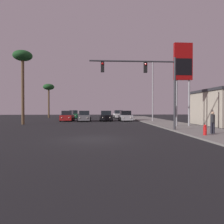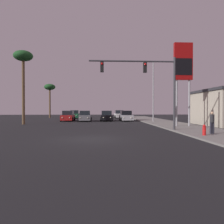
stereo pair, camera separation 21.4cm
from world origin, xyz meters
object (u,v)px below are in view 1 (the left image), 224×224
Objects in this scene: car_white at (118,115)px; car_red at (67,116)px; car_grey at (84,116)px; car_black at (106,116)px; car_silver at (125,116)px; pedestrian_on_sidewalk at (213,122)px; palm_tree_near at (23,60)px; street_lamp at (152,88)px; gas_station_sign at (183,66)px; car_green at (74,115)px; palm_tree_far at (49,89)px; traffic_light_mast at (150,78)px; fire_hydrant at (205,130)px.

car_white and car_red have the same top height.
car_grey and car_black have the same top height.
car_black and car_silver have the same top height.
palm_tree_near is at bearing 145.45° from pedestrian_on_sidewalk.
gas_station_sign is (1.16, -9.03, 1.50)m from street_lamp.
car_green is 10.31m from car_red.
car_white is 24.03m from palm_tree_near.
street_lamp reaches higher than palm_tree_far.
palm_tree_near is at bearing -86.51° from palm_tree_far.
car_red is at bearing 124.28° from pedestrian_on_sidewalk.
traffic_light_mast is at bearing -32.61° from palm_tree_near.
car_black is 0.58× the size of palm_tree_far.
street_lamp is 1.21× the size of palm_tree_far.
pedestrian_on_sidewalk is at bearing -34.55° from palm_tree_near.
pedestrian_on_sidewalk is (4.28, -30.68, 0.27)m from car_white.
car_silver is 0.59× the size of palm_tree_far.
pedestrian_on_sidewalk is 38.18m from palm_tree_far.
car_silver is (6.69, 0.24, 0.00)m from car_grey.
car_green is 0.56× the size of traffic_light_mast.
traffic_light_mast is (9.65, -16.52, 3.99)m from car_red.
car_black is 8.81m from street_lamp.
pedestrian_on_sidewalk reaches higher than car_white.
car_black is (3.50, 0.51, 0.00)m from car_grey.
palm_tree_far is (-15.41, 29.08, 1.66)m from traffic_light_mast.
palm_tree_near reaches higher than car_black.
car_white is (3.03, 10.72, 0.00)m from car_black.
car_grey is 0.46× the size of palm_tree_near.
gas_station_sign is at bearing 40.83° from traffic_light_mast.
street_lamp is 11.84× the size of fire_hydrant.
palm_tree_near is at bearing 50.63° from car_white.
gas_station_sign is at bearing 99.72° from car_white.
palm_tree_near is (-7.32, -6.97, 7.39)m from car_grey.
car_silver is 0.56× the size of traffic_light_mast.
car_red is 14.19m from street_lamp.
car_white is 0.48× the size of gas_station_sign.
car_red is 0.56× the size of traffic_light_mast.
palm_tree_near is (-17.11, 13.32, 7.67)m from fire_hydrant.
palm_tree_far is at bearing 139.38° from street_lamp.
pedestrian_on_sidewalk is 0.23× the size of palm_tree_far.
palm_tree_near reaches higher than car_red.
car_white is at bearing -91.39° from car_silver.
car_green is at bearing 114.39° from pedestrian_on_sidewalk.
palm_tree_near reaches higher than car_silver.
fire_hydrant is at bearing 121.55° from car_red.
pedestrian_on_sidewalk is 0.18× the size of palm_tree_near.
pedestrian_on_sidewalk is (3.94, -3.40, -3.72)m from traffic_light_mast.
car_silver is 20.12m from pedestrian_on_sidewalk.
palm_tree_far is (-5.76, 12.56, 5.65)m from car_red.
car_white and car_silver have the same top height.
street_lamp is at bearing -40.62° from palm_tree_far.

